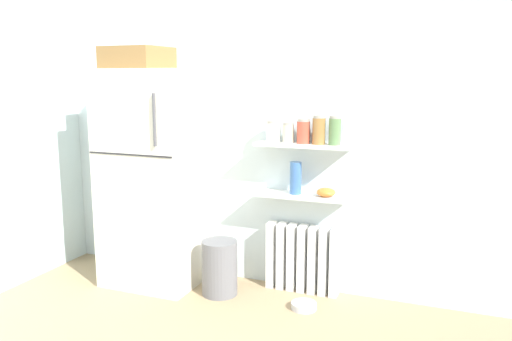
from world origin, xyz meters
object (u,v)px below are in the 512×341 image
(storage_jar_4, at_px, (335,131))
(storage_jar_0, at_px, (273,132))
(storage_jar_1, at_px, (288,133))
(pet_food_bowl, at_px, (304,306))
(shelf_bowl, at_px, (326,192))
(storage_jar_2, at_px, (303,131))
(vase, at_px, (296,178))
(radiator, at_px, (302,258))
(trash_bin, at_px, (220,268))
(refrigerator, at_px, (153,173))
(storage_jar_3, at_px, (319,130))

(storage_jar_4, bearing_deg, storage_jar_0, 180.00)
(storage_jar_1, distance_m, storage_jar_4, 0.38)
(pet_food_bowl, bearing_deg, shelf_bowl, 75.88)
(storage_jar_2, height_order, storage_jar_4, storage_jar_4)
(pet_food_bowl, bearing_deg, storage_jar_2, 111.34)
(storage_jar_1, xyz_separation_m, vase, (0.07, 0.00, -0.36))
(storage_jar_2, height_order, shelf_bowl, storage_jar_2)
(radiator, height_order, trash_bin, radiator)
(storage_jar_2, bearing_deg, storage_jar_1, 180.00)
(vase, relative_size, shelf_bowl, 1.73)
(refrigerator, distance_m, storage_jar_4, 1.57)
(storage_jar_2, height_order, trash_bin, storage_jar_2)
(storage_jar_1, xyz_separation_m, trash_bin, (-0.48, -0.28, -1.09))
(storage_jar_2, relative_size, shelf_bowl, 1.28)
(storage_jar_1, distance_m, storage_jar_3, 0.25)
(storage_jar_0, relative_size, storage_jar_3, 0.77)
(storage_jar_0, bearing_deg, shelf_bowl, -0.00)
(storage_jar_1, bearing_deg, vase, 0.00)
(shelf_bowl, bearing_deg, storage_jar_1, 180.00)
(pet_food_bowl, bearing_deg, storage_jar_1, 128.92)
(shelf_bowl, xyz_separation_m, pet_food_bowl, (-0.08, -0.30, -0.84))
(storage_jar_4, height_order, vase, storage_jar_4)
(storage_jar_3, bearing_deg, trash_bin, -158.70)
(vase, bearing_deg, trash_bin, -152.51)
(radiator, height_order, storage_jar_3, storage_jar_3)
(storage_jar_0, height_order, storage_jar_4, storage_jar_4)
(refrigerator, height_order, shelf_bowl, refrigerator)
(trash_bin, bearing_deg, refrigerator, 174.08)
(storage_jar_1, distance_m, trash_bin, 1.22)
(storage_jar_1, xyz_separation_m, shelf_bowl, (0.32, 0.00, -0.45))
(vase, bearing_deg, pet_food_bowl, -59.71)
(storage_jar_3, xyz_separation_m, shelf_bowl, (0.07, -0.00, -0.49))
(pet_food_bowl, bearing_deg, radiator, 109.56)
(radiator, xyz_separation_m, trash_bin, (-0.60, -0.31, -0.06))
(refrigerator, relative_size, shelf_bowl, 13.26)
(radiator, relative_size, storage_jar_4, 2.69)
(refrigerator, distance_m, storage_jar_2, 1.32)
(storage_jar_0, xyz_separation_m, shelf_bowl, (0.44, -0.00, -0.46))
(storage_jar_1, bearing_deg, storage_jar_3, 0.00)
(shelf_bowl, bearing_deg, pet_food_bowl, -104.12)
(storage_jar_1, xyz_separation_m, pet_food_bowl, (0.24, -0.30, -1.29))
(refrigerator, bearing_deg, pet_food_bowl, -3.44)
(radiator, relative_size, storage_jar_3, 2.70)
(shelf_bowl, bearing_deg, radiator, 171.14)
(storage_jar_3, relative_size, vase, 0.86)
(shelf_bowl, bearing_deg, refrigerator, -171.41)
(storage_jar_2, bearing_deg, trash_bin, -154.81)
(trash_bin, bearing_deg, storage_jar_1, 30.66)
(storage_jar_2, xyz_separation_m, storage_jar_3, (0.12, 0.00, 0.02))
(refrigerator, height_order, pet_food_bowl, refrigerator)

